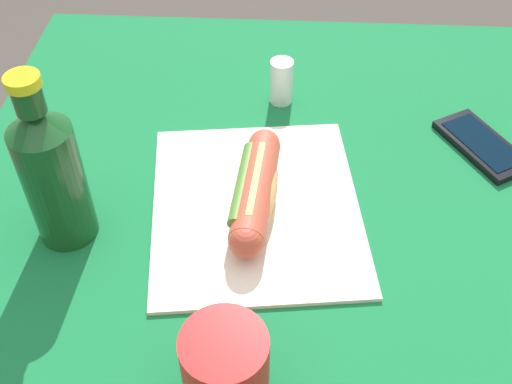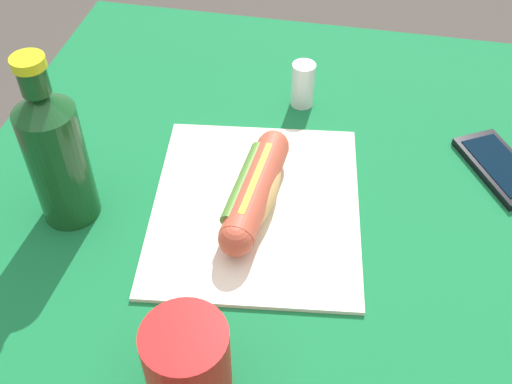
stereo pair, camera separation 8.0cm
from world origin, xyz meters
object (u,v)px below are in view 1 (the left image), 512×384
at_px(cell_phone, 482,145).
at_px(drinking_cup, 225,370).
at_px(soda_bottle, 52,173).
at_px(hot_dog, 255,190).
at_px(salt_shaker, 280,82).

height_order(cell_phone, drinking_cup, drinking_cup).
height_order(soda_bottle, drinking_cup, soda_bottle).
distance_m(hot_dog, cell_phone, 0.35).
relative_size(soda_bottle, drinking_cup, 2.30).
height_order(hot_dog, soda_bottle, soda_bottle).
height_order(soda_bottle, salt_shaker, soda_bottle).
bearing_deg(cell_phone, hot_dog, 113.25).
bearing_deg(soda_bottle, cell_phone, -71.05).
bearing_deg(cell_phone, salt_shaker, 71.78).
bearing_deg(soda_bottle, drinking_cup, -133.94).
distance_m(cell_phone, salt_shaker, 0.31).
bearing_deg(hot_dog, soda_bottle, 102.69).
relative_size(cell_phone, soda_bottle, 0.67).
xyz_separation_m(soda_bottle, salt_shaker, (0.29, -0.26, -0.07)).
xyz_separation_m(cell_phone, soda_bottle, (-0.19, 0.55, 0.10)).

